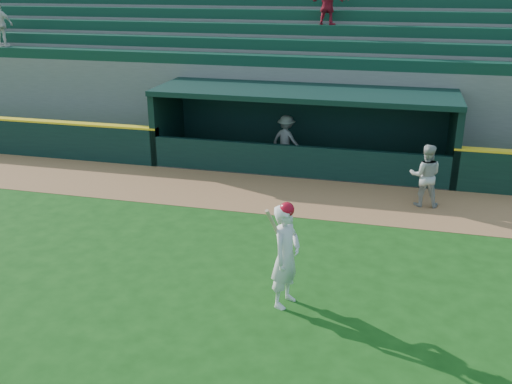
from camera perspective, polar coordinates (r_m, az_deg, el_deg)
ground at (r=11.70m, az=-1.94°, el=-8.67°), size 120.00×120.00×0.00m
warning_track at (r=16.03m, az=2.88°, el=-0.30°), size 40.00×3.00×0.01m
dugout_player_front at (r=15.66m, az=16.58°, el=1.59°), size 0.84×0.67×1.69m
dugout_player_inside at (r=18.65m, az=3.03°, el=5.28°), size 1.17×0.93×1.59m
dugout at (r=18.55m, az=4.87°, el=6.95°), size 9.40×2.80×2.46m
stands at (r=22.80m, az=6.92°, el=12.10°), size 34.50×6.25×7.51m
batter_at_plate at (r=10.41m, az=3.00°, el=-6.29°), size 0.67×0.88×2.06m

